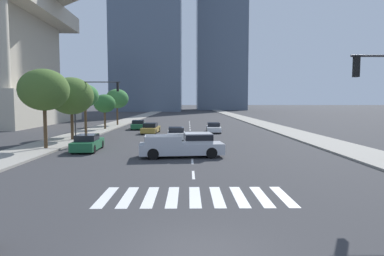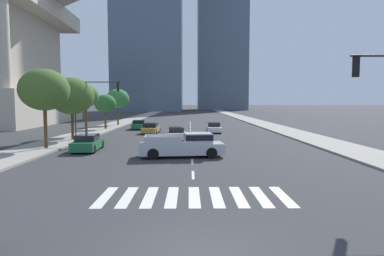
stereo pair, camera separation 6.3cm
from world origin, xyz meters
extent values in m
cube|color=gray|center=(12.47, 30.00, 0.07)|extent=(4.00, 260.00, 0.15)
cube|color=gray|center=(-12.47, 30.00, 0.07)|extent=(4.00, 260.00, 0.15)
cube|color=silver|center=(-3.60, 5.27, 0.00)|extent=(0.45, 2.99, 0.01)
cube|color=silver|center=(-2.70, 5.27, 0.00)|extent=(0.45, 2.99, 0.01)
cube|color=silver|center=(-1.80, 5.27, 0.00)|extent=(0.45, 2.99, 0.01)
cube|color=silver|center=(-0.90, 5.27, 0.00)|extent=(0.45, 2.99, 0.01)
cube|color=silver|center=(0.00, 5.27, 0.00)|extent=(0.45, 2.99, 0.01)
cube|color=silver|center=(0.90, 5.27, 0.00)|extent=(0.45, 2.99, 0.01)
cube|color=silver|center=(1.80, 5.27, 0.00)|extent=(0.45, 2.99, 0.01)
cube|color=silver|center=(2.70, 5.27, 0.00)|extent=(0.45, 2.99, 0.01)
cube|color=silver|center=(3.60, 5.27, 0.00)|extent=(0.45, 2.99, 0.01)
cube|color=silver|center=(0.00, 9.27, 0.00)|extent=(0.14, 2.00, 0.01)
cube|color=silver|center=(0.00, 13.27, 0.00)|extent=(0.14, 2.00, 0.01)
cube|color=silver|center=(0.00, 17.27, 0.00)|extent=(0.14, 2.00, 0.01)
cube|color=silver|center=(0.00, 21.27, 0.00)|extent=(0.14, 2.00, 0.01)
cube|color=silver|center=(0.00, 25.27, 0.00)|extent=(0.14, 2.00, 0.01)
cube|color=silver|center=(0.00, 29.27, 0.00)|extent=(0.14, 2.00, 0.01)
cube|color=silver|center=(0.00, 33.27, 0.00)|extent=(0.14, 2.00, 0.01)
cube|color=silver|center=(0.00, 37.27, 0.00)|extent=(0.14, 2.00, 0.01)
cube|color=silver|center=(0.00, 41.27, 0.00)|extent=(0.14, 2.00, 0.01)
cube|color=silver|center=(0.00, 45.27, 0.00)|extent=(0.14, 2.00, 0.01)
cube|color=silver|center=(0.00, 49.27, 0.00)|extent=(0.14, 2.00, 0.01)
cube|color=silver|center=(0.00, 53.27, 0.00)|extent=(0.14, 2.00, 0.01)
cube|color=silver|center=(0.00, 57.27, 0.00)|extent=(0.14, 2.00, 0.01)
cube|color=#B7BABF|center=(-0.73, 14.97, 0.59)|extent=(5.95, 2.54, 0.75)
cube|color=#B7BABF|center=(0.42, 15.09, 1.32)|extent=(2.03, 1.99, 0.70)
cube|color=black|center=(0.42, 15.09, 1.40)|extent=(2.05, 2.03, 0.39)
cube|color=#B7BABF|center=(-2.10, 15.78, 1.25)|extent=(2.42, 0.33, 0.55)
cube|color=#B7BABF|center=(-1.90, 13.91, 1.25)|extent=(2.42, 0.33, 0.55)
cube|color=#B7BABF|center=(-3.21, 14.72, 1.25)|extent=(0.27, 1.88, 0.55)
cylinder|color=black|center=(1.13, 16.05, 0.38)|extent=(0.78, 0.34, 0.76)
cylinder|color=black|center=(1.31, 14.30, 0.38)|extent=(0.78, 0.34, 0.76)
cylinder|color=black|center=(-2.78, 15.65, 0.38)|extent=(0.78, 0.34, 0.76)
cylinder|color=black|center=(-2.60, 13.90, 0.38)|extent=(0.78, 0.34, 0.76)
cube|color=silver|center=(2.95, 33.74, 0.44)|extent=(1.85, 4.58, 0.56)
cube|color=black|center=(2.95, 33.97, 0.95)|extent=(1.57, 2.08, 0.46)
cylinder|color=black|center=(3.66, 32.18, 0.32)|extent=(0.24, 0.65, 0.64)
cylinder|color=black|center=(2.13, 32.23, 0.32)|extent=(0.24, 0.65, 0.64)
cylinder|color=black|center=(3.76, 35.26, 0.32)|extent=(0.24, 0.65, 0.64)
cylinder|color=black|center=(2.23, 35.31, 0.32)|extent=(0.24, 0.65, 0.64)
cube|color=#B28E38|center=(-4.86, 32.69, 0.45)|extent=(1.99, 4.65, 0.59)
cube|color=black|center=(-4.87, 32.46, 1.00)|extent=(1.65, 2.13, 0.50)
cylinder|color=black|center=(-5.56, 34.28, 0.32)|extent=(0.25, 0.65, 0.64)
cylinder|color=black|center=(-3.99, 34.20, 0.32)|extent=(0.25, 0.65, 0.64)
cylinder|color=black|center=(-5.73, 31.18, 0.32)|extent=(0.25, 0.65, 0.64)
cylinder|color=black|center=(-4.16, 31.10, 0.32)|extent=(0.25, 0.65, 0.64)
cube|color=#1E6038|center=(-8.15, 18.02, 0.50)|extent=(1.92, 4.34, 0.67)
cube|color=black|center=(-8.14, 17.80, 1.07)|extent=(1.60, 1.99, 0.47)
cylinder|color=black|center=(-8.99, 19.43, 0.32)|extent=(0.25, 0.65, 0.64)
cylinder|color=black|center=(-7.46, 19.50, 0.32)|extent=(0.25, 0.65, 0.64)
cylinder|color=black|center=(-8.85, 16.53, 0.32)|extent=(0.25, 0.65, 0.64)
cylinder|color=black|center=(-7.32, 16.61, 0.32)|extent=(0.25, 0.65, 0.64)
cube|color=silver|center=(-1.50, 25.75, 0.47)|extent=(1.92, 4.33, 0.62)
cube|color=black|center=(-1.49, 25.54, 1.02)|extent=(1.60, 1.98, 0.48)
cylinder|color=black|center=(-2.34, 27.16, 0.32)|extent=(0.25, 0.65, 0.64)
cylinder|color=black|center=(-0.80, 27.23, 0.32)|extent=(0.25, 0.65, 0.64)
cylinder|color=black|center=(-2.20, 24.27, 0.32)|extent=(0.25, 0.65, 0.64)
cylinder|color=black|center=(-0.66, 24.34, 0.32)|extent=(0.25, 0.65, 0.64)
cube|color=#1E6038|center=(-7.28, 38.70, 0.47)|extent=(2.17, 4.64, 0.63)
cube|color=black|center=(-7.26, 38.47, 1.03)|extent=(1.75, 2.15, 0.48)
cylinder|color=black|center=(-8.22, 40.16, 0.32)|extent=(0.27, 0.66, 0.64)
cylinder|color=black|center=(-6.58, 40.29, 0.32)|extent=(0.27, 0.66, 0.64)
cylinder|color=black|center=(-7.98, 37.11, 0.32)|extent=(0.27, 0.66, 0.64)
cylinder|color=black|center=(-6.34, 37.24, 0.32)|extent=(0.27, 0.66, 0.64)
cube|color=black|center=(6.94, 6.38, 5.34)|extent=(0.20, 0.28, 0.90)
sphere|color=red|center=(6.94, 6.38, 5.64)|extent=(0.18, 0.18, 0.18)
sphere|color=orange|center=(6.94, 6.38, 5.34)|extent=(0.18, 0.18, 0.18)
sphere|color=green|center=(6.94, 6.38, 5.04)|extent=(0.18, 0.18, 0.18)
cylinder|color=#333335|center=(-11.27, 24.39, 3.15)|extent=(0.14, 0.14, 5.99)
cylinder|color=#333335|center=(-9.04, 24.39, 5.74)|extent=(4.44, 0.10, 0.10)
cube|color=black|center=(-7.07, 24.39, 5.29)|extent=(0.20, 0.28, 0.90)
sphere|color=red|center=(-7.07, 24.39, 5.59)|extent=(0.18, 0.18, 0.18)
sphere|color=orange|center=(-7.07, 24.39, 5.29)|extent=(0.18, 0.18, 0.18)
sphere|color=green|center=(-7.07, 24.39, 4.99)|extent=(0.18, 0.18, 0.18)
cube|color=#19662D|center=(-11.27, 24.39, 3.15)|extent=(0.60, 0.04, 0.18)
cylinder|color=#4C3823|center=(-11.67, 18.54, 1.69)|extent=(0.28, 0.28, 3.08)
ellipsoid|color=#426028|center=(-11.67, 18.54, 4.79)|extent=(3.88, 3.88, 3.30)
cylinder|color=#4C3823|center=(-11.67, 24.64, 1.43)|extent=(0.28, 0.28, 2.56)
ellipsoid|color=#426028|center=(-11.67, 24.64, 4.41)|extent=(4.26, 4.26, 3.62)
cylinder|color=#4C3823|center=(-11.67, 28.95, 1.75)|extent=(0.28, 0.28, 3.19)
ellipsoid|color=#387538|center=(-11.67, 28.95, 4.52)|extent=(2.94, 2.94, 2.50)
cylinder|color=#4C3823|center=(-11.67, 37.47, 1.30)|extent=(0.28, 0.28, 2.30)
ellipsoid|color=#2D662D|center=(-11.67, 37.47, 3.62)|extent=(2.92, 2.92, 2.48)
cylinder|color=#4C3823|center=(-11.67, 45.45, 1.53)|extent=(0.28, 0.28, 2.75)
ellipsoid|color=#387538|center=(-11.67, 45.45, 4.35)|extent=(3.62, 3.62, 3.08)
cylinder|color=#BCB29E|center=(-24.88, 36.83, 12.02)|extent=(1.80, 1.80, 12.86)
camera|label=1|loc=(-0.27, -7.84, 3.83)|focal=30.94mm
camera|label=2|loc=(-0.21, -7.84, 3.83)|focal=30.94mm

